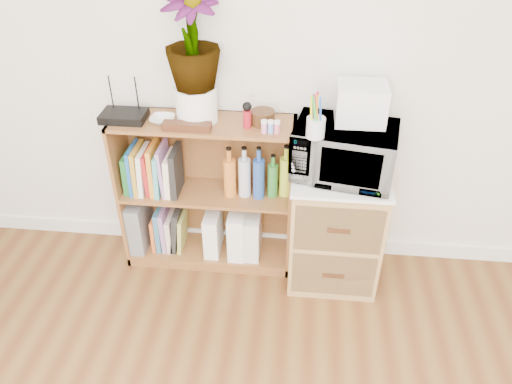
# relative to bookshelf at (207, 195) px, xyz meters

# --- Properties ---
(skirting_board) EXTENTS (4.00, 0.02, 0.10)m
(skirting_board) POSITION_rel_bookshelf_xyz_m (0.35, 0.14, -0.42)
(skirting_board) COLOR white
(skirting_board) RESTS_ON ground
(bookshelf) EXTENTS (1.00, 0.30, 0.95)m
(bookshelf) POSITION_rel_bookshelf_xyz_m (0.00, 0.00, 0.00)
(bookshelf) COLOR brown
(bookshelf) RESTS_ON ground
(wicker_unit) EXTENTS (0.50, 0.45, 0.70)m
(wicker_unit) POSITION_rel_bookshelf_xyz_m (0.75, -0.08, -0.12)
(wicker_unit) COLOR #9E7542
(wicker_unit) RESTS_ON ground
(microwave) EXTENTS (0.56, 0.43, 0.28)m
(microwave) POSITION_rel_bookshelf_xyz_m (0.75, -0.08, 0.39)
(microwave) COLOR silver
(microwave) RESTS_ON wicker_unit
(pen_cup) EXTENTS (0.09, 0.09, 0.10)m
(pen_cup) POSITION_rel_bookshelf_xyz_m (0.59, -0.20, 0.58)
(pen_cup) COLOR silver
(pen_cup) RESTS_ON microwave
(small_appliance) EXTENTS (0.25, 0.21, 0.20)m
(small_appliance) POSITION_rel_bookshelf_xyz_m (0.81, -0.02, 0.63)
(small_appliance) COLOR white
(small_appliance) RESTS_ON microwave
(router) EXTENTS (0.24, 0.16, 0.04)m
(router) POSITION_rel_bookshelf_xyz_m (-0.42, -0.02, 0.50)
(router) COLOR black
(router) RESTS_ON bookshelf
(white_bowl) EXTENTS (0.13, 0.13, 0.03)m
(white_bowl) POSITION_rel_bookshelf_xyz_m (-0.21, -0.03, 0.49)
(white_bowl) COLOR silver
(white_bowl) RESTS_ON bookshelf
(plant_pot) EXTENTS (0.22, 0.22, 0.18)m
(plant_pot) POSITION_rel_bookshelf_xyz_m (-0.03, 0.02, 0.57)
(plant_pot) COLOR white
(plant_pot) RESTS_ON bookshelf
(potted_plant) EXTENTS (0.28, 0.28, 0.51)m
(potted_plant) POSITION_rel_bookshelf_xyz_m (-0.03, 0.02, 0.91)
(potted_plant) COLOR #2F7633
(potted_plant) RESTS_ON plant_pot
(trinket_box) EXTENTS (0.25, 0.06, 0.04)m
(trinket_box) POSITION_rel_bookshelf_xyz_m (-0.06, -0.10, 0.50)
(trinket_box) COLOR #3C1E10
(trinket_box) RESTS_ON bookshelf
(kokeshi_doll) EXTENTS (0.04, 0.04, 0.10)m
(kokeshi_doll) POSITION_rel_bookshelf_xyz_m (0.25, -0.04, 0.52)
(kokeshi_doll) COLOR #A21420
(kokeshi_doll) RESTS_ON bookshelf
(wooden_bowl) EXTENTS (0.13, 0.13, 0.07)m
(wooden_bowl) POSITION_rel_bookshelf_xyz_m (0.32, 0.01, 0.51)
(wooden_bowl) COLOR #341F0E
(wooden_bowl) RESTS_ON bookshelf
(paint_jars) EXTENTS (0.10, 0.04, 0.05)m
(paint_jars) POSITION_rel_bookshelf_xyz_m (0.37, -0.09, 0.50)
(paint_jars) COLOR pink
(paint_jars) RESTS_ON bookshelf
(file_box) EXTENTS (0.10, 0.27, 0.33)m
(file_box) POSITION_rel_bookshelf_xyz_m (-0.44, 0.00, -0.24)
(file_box) COLOR slate
(file_box) RESTS_ON bookshelf
(magazine_holder_left) EXTENTS (0.09, 0.22, 0.28)m
(magazine_holder_left) POSITION_rel_bookshelf_xyz_m (0.02, -0.01, -0.27)
(magazine_holder_left) COLOR white
(magazine_holder_left) RESTS_ON bookshelf
(magazine_holder_mid) EXTENTS (0.10, 0.25, 0.31)m
(magazine_holder_mid) POSITION_rel_bookshelf_xyz_m (0.18, -0.01, -0.25)
(magazine_holder_mid) COLOR white
(magazine_holder_mid) RESTS_ON bookshelf
(magazine_holder_right) EXTENTS (0.09, 0.23, 0.29)m
(magazine_holder_right) POSITION_rel_bookshelf_xyz_m (0.27, -0.01, -0.26)
(magazine_holder_right) COLOR silver
(magazine_holder_right) RESTS_ON bookshelf
(cookbooks) EXTENTS (0.32, 0.20, 0.30)m
(cookbooks) POSITION_rel_bookshelf_xyz_m (-0.30, 0.00, 0.16)
(cookbooks) COLOR #1D6D2C
(cookbooks) RESTS_ON bookshelf
(liquor_bottles) EXTENTS (0.46, 0.07, 0.31)m
(liquor_bottles) POSITION_rel_bookshelf_xyz_m (0.32, 0.00, 0.17)
(liquor_bottles) COLOR orange
(liquor_bottles) RESTS_ON bookshelf
(lower_books) EXTENTS (0.20, 0.19, 0.29)m
(lower_books) POSITION_rel_bookshelf_xyz_m (-0.25, 0.00, -0.27)
(lower_books) COLOR #D95E26
(lower_books) RESTS_ON bookshelf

